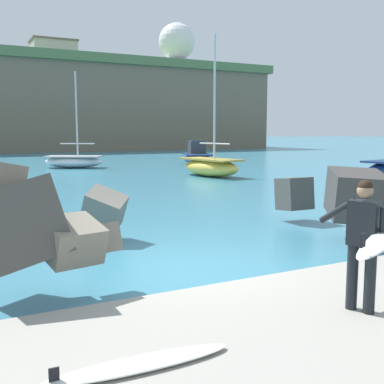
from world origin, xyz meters
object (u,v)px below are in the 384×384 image
at_px(boat_near_right, 211,166).
at_px(station_building_central, 54,56).
at_px(surfer_with_board, 372,236).
at_px(boat_near_centre, 74,161).
at_px(boat_mid_right, 197,157).
at_px(radar_dome, 177,47).
at_px(spare_surfboard, 139,364).

distance_m(boat_near_right, station_building_central, 60.03).
distance_m(surfer_with_board, station_building_central, 80.06).
bearing_deg(boat_near_centre, surfer_with_board, -95.69).
bearing_deg(boat_mid_right, radar_dome, 66.71).
bearing_deg(boat_near_right, surfer_with_board, -113.69).
relative_size(boat_near_centre, radar_dome, 0.79).
xyz_separation_m(boat_near_right, boat_mid_right, (3.82, 8.94, 0.02)).
bearing_deg(boat_near_right, boat_near_centre, 118.93).
relative_size(spare_surfboard, boat_mid_right, 0.40).
bearing_deg(radar_dome, station_building_central, 164.71).
bearing_deg(station_building_central, radar_dome, -15.29).
distance_m(spare_surfboard, radar_dome, 82.16).
relative_size(surfer_with_board, boat_mid_right, 0.42).
xyz_separation_m(spare_surfboard, boat_mid_right, (15.80, 28.83, 0.35)).
xyz_separation_m(spare_surfboard, boat_near_centre, (6.28, 30.22, 0.23)).
height_order(spare_surfboard, station_building_central, station_building_central).
xyz_separation_m(boat_mid_right, radar_dome, (18.81, 43.69, 16.77)).
relative_size(spare_surfboard, station_building_central, 0.27).
distance_m(spare_surfboard, boat_near_centre, 30.87).
xyz_separation_m(spare_surfboard, station_building_central, (14.39, 78.05, 15.02)).
height_order(spare_surfboard, radar_dome, radar_dome).
relative_size(boat_mid_right, station_building_central, 0.68).
xyz_separation_m(spare_surfboard, boat_near_right, (11.99, 19.89, 0.33)).
xyz_separation_m(surfer_with_board, spare_surfboard, (-3.26, -0.01, -1.00)).
distance_m(boat_mid_right, radar_dome, 50.43).
height_order(spare_surfboard, boat_mid_right, boat_mid_right).
bearing_deg(radar_dome, boat_near_right, -113.26).
bearing_deg(surfer_with_board, boat_near_right, 66.31).
height_order(boat_near_right, radar_dome, radar_dome).
relative_size(surfer_with_board, station_building_central, 0.28).
distance_m(boat_near_centre, boat_near_right, 11.81).
relative_size(spare_surfboard, boat_near_right, 0.25).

